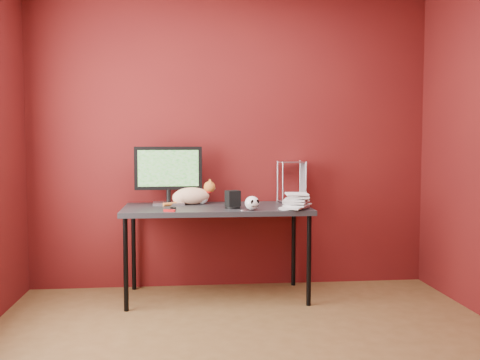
{
  "coord_description": "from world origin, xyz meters",
  "views": [
    {
      "loc": [
        -0.39,
        -2.95,
        1.27
      ],
      "look_at": [
        0.02,
        1.15,
        0.98
      ],
      "focal_mm": 40.0,
      "sensor_mm": 36.0,
      "label": 1
    }
  ],
  "objects": [
    {
      "name": "room",
      "position": [
        0.0,
        0.0,
        1.45
      ],
      "size": [
        3.52,
        3.52,
        2.61
      ],
      "color": "#53391C",
      "rests_on": "ground"
    },
    {
      "name": "pocket_knife",
      "position": [
        -0.52,
        1.08,
        0.76
      ],
      "size": [
        0.09,
        0.05,
        0.02
      ],
      "primitive_type": "cube",
      "rotation": [
        0.0,
        0.0,
        -0.29
      ],
      "color": "#A00C0E",
      "rests_on": "desk"
    },
    {
      "name": "washer",
      "position": [
        0.04,
        1.08,
        0.75
      ],
      "size": [
        0.04,
        0.04,
        0.0
      ],
      "primitive_type": "cylinder",
      "color": "#BABABF",
      "rests_on": "desk"
    },
    {
      "name": "book_stack",
      "position": [
        0.39,
        1.19,
        1.44
      ],
      "size": [
        0.27,
        0.29,
        1.38
      ],
      "rotation": [
        0.0,
        0.0,
        -0.41
      ],
      "color": "beige",
      "rests_on": "desk"
    },
    {
      "name": "black_gadget",
      "position": [
        -0.49,
        1.19,
        0.76
      ],
      "size": [
        0.04,
        0.03,
        0.02
      ],
      "primitive_type": "cube",
      "rotation": [
        0.0,
        0.0,
        0.01
      ],
      "color": "black",
      "rests_on": "desk"
    },
    {
      "name": "monitor",
      "position": [
        -0.54,
        1.55,
        1.02
      ],
      "size": [
        0.56,
        0.19,
        0.49
      ],
      "rotation": [
        0.0,
        0.0,
        0.05
      ],
      "color": "#BABABF",
      "rests_on": "desk"
    },
    {
      "name": "wire_rack",
      "position": [
        0.52,
        1.63,
        0.93
      ],
      "size": [
        0.22,
        0.19,
        0.36
      ],
      "rotation": [
        0.0,
        0.0,
        0.1
      ],
      "color": "#BABABF",
      "rests_on": "desk"
    },
    {
      "name": "desk",
      "position": [
        -0.15,
        1.37,
        0.7
      ],
      "size": [
        1.5,
        0.7,
        0.75
      ],
      "color": "black",
      "rests_on": "ground"
    },
    {
      "name": "skull_mug",
      "position": [
        0.11,
        1.1,
        0.81
      ],
      "size": [
        0.11,
        0.12,
        0.11
      ],
      "rotation": [
        0.0,
        0.0,
        0.36
      ],
      "color": "white",
      "rests_on": "desk"
    },
    {
      "name": "speaker",
      "position": [
        -0.03,
        1.23,
        0.82
      ],
      "size": [
        0.13,
        0.12,
        0.14
      ],
      "rotation": [
        0.0,
        0.0,
        0.36
      ],
      "color": "black",
      "rests_on": "desk"
    },
    {
      "name": "cat",
      "position": [
        -0.35,
        1.54,
        0.82
      ],
      "size": [
        0.44,
        0.23,
        0.21
      ],
      "rotation": [
        0.0,
        0.0,
        0.14
      ],
      "color": "#CE6A2B",
      "rests_on": "desk"
    }
  ]
}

